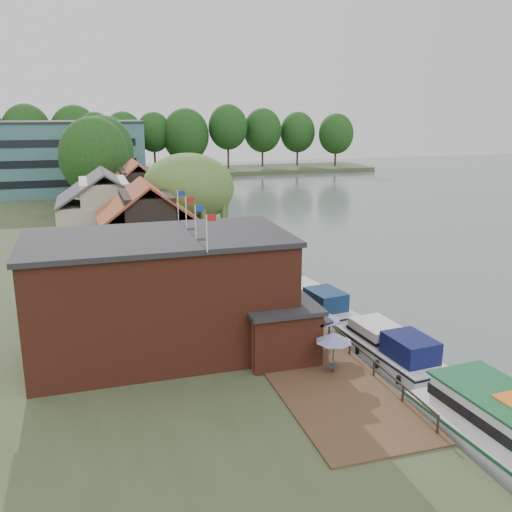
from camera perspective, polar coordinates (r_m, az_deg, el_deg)
ground at (r=42.09m, az=12.80°, el=-7.32°), size 260.00×260.00×0.00m
quay_deck at (r=47.52m, az=-1.60°, el=-3.04°), size 6.00×50.00×0.10m
quay_rail at (r=48.59m, az=1.31°, el=-2.08°), size 0.20×49.00×1.00m
pub at (r=34.93m, az=-6.34°, el=-3.52°), size 20.00×11.00×7.30m
hotel_block at (r=104.02m, az=-18.31°, el=9.33°), size 25.40×12.40×12.30m
cottage_a at (r=49.00m, az=-10.82°, el=2.33°), size 8.60×7.60×8.50m
cottage_b at (r=58.60m, az=-14.85°, el=4.10°), size 9.60×8.60×8.50m
cottage_c at (r=67.71m, az=-11.81°, el=5.65°), size 7.60×7.60×8.50m
willow at (r=54.30m, az=-6.74°, el=4.72°), size 8.60×8.60×10.43m
umbrella_0 at (r=32.41m, az=7.74°, el=-9.53°), size 2.06×2.06×2.38m
umbrella_1 at (r=35.50m, az=6.50°, el=-7.28°), size 2.45×2.45×2.38m
umbrella_2 at (r=37.12m, az=3.68°, el=-6.21°), size 2.03×2.03×2.38m
umbrella_3 at (r=40.97m, az=2.99°, el=-4.16°), size 2.41×2.41×2.38m
umbrella_4 at (r=43.22m, az=0.62°, el=-3.13°), size 2.06×2.06×2.38m
cruiser_0 at (r=36.73m, az=13.31°, el=-8.61°), size 4.13×10.35×2.46m
cruiser_1 at (r=44.18m, az=5.66°, el=-4.27°), size 4.57×10.33×2.42m
cruiser_2 at (r=60.56m, az=-0.62°, el=0.91°), size 3.31×9.27×2.19m
swan at (r=30.21m, az=17.36°, el=-16.44°), size 0.44×0.44×0.44m
bank_tree_0 at (r=75.40m, az=-15.79°, el=8.21°), size 8.66×8.66×13.47m
bank_tree_1 at (r=84.55m, az=-14.98°, el=8.91°), size 8.56×8.56×13.48m
bank_tree_2 at (r=90.50m, az=-16.23°, el=8.67°), size 6.72×6.72×11.88m
bank_tree_3 at (r=110.44m, az=-14.25°, el=10.06°), size 6.21×6.21×12.95m
bank_tree_4 at (r=119.89m, az=-15.67°, el=10.46°), size 6.85×6.85×13.62m
bank_tree_5 at (r=127.92m, az=-13.06°, el=10.86°), size 8.24×8.24×13.67m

